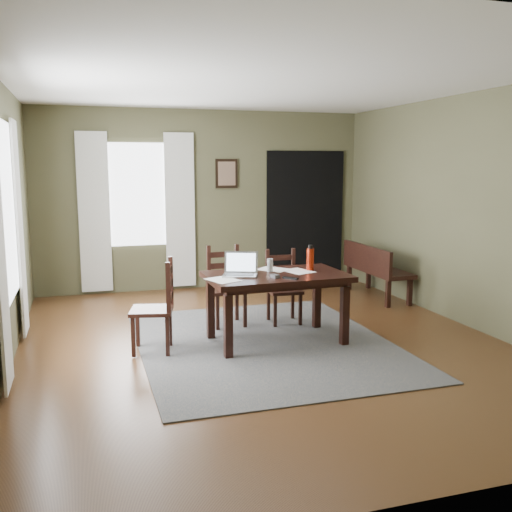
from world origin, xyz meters
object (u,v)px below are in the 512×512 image
object	(u,v)px
chair_end	(157,307)
chair_back_left	(226,287)
dining_table	(276,282)
laptop	(240,269)
chair_back_right	(283,287)
water_bottle	(310,259)
bench	(374,266)

from	to	relation	value
chair_end	chair_back_left	xyz separation A→B (m)	(0.91, 0.77, -0.01)
dining_table	laptop	world-z (taller)	laptop
chair_end	laptop	size ratio (longest dim) A/B	2.21
chair_back_right	laptop	size ratio (longest dim) A/B	2.04
laptop	water_bottle	distance (m)	0.80
chair_end	bench	distance (m)	3.60
chair_back_right	water_bottle	bearing A→B (deg)	-78.44
chair_end	water_bottle	bearing A→B (deg)	104.59
dining_table	chair_back_right	world-z (taller)	chair_back_right
chair_end	water_bottle	xyz separation A→B (m)	(1.68, 0.05, 0.41)
chair_back_left	water_bottle	size ratio (longest dim) A/B	3.34
chair_back_right	bench	size ratio (longest dim) A/B	0.65
laptop	water_bottle	size ratio (longest dim) A/B	1.53
bench	laptop	distance (m)	2.85
chair_back_left	water_bottle	distance (m)	1.13
dining_table	chair_back_right	bearing A→B (deg)	62.94
bench	water_bottle	distance (m)	2.20
chair_end	chair_back_left	distance (m)	1.20
chair_back_right	laptop	bearing A→B (deg)	-133.70
chair_back_right	bench	xyz separation A→B (m)	(1.68, 0.85, 0.02)
dining_table	chair_end	xyz separation A→B (m)	(-1.26, 0.04, -0.19)
laptop	chair_back_left	bearing A→B (deg)	108.39
chair_end	laptop	xyz separation A→B (m)	(0.88, 0.01, 0.34)
chair_back_left	laptop	bearing A→B (deg)	-94.14
chair_end	chair_back_left	world-z (taller)	chair_end
dining_table	bench	distance (m)	2.55
dining_table	chair_back_left	distance (m)	0.90
chair_back_left	water_bottle	world-z (taller)	water_bottle
dining_table	water_bottle	xyz separation A→B (m)	(0.42, 0.09, 0.22)
dining_table	chair_back_left	xyz separation A→B (m)	(-0.35, 0.81, -0.19)
dining_table	laptop	size ratio (longest dim) A/B	3.51
water_bottle	dining_table	bearing A→B (deg)	-168.16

